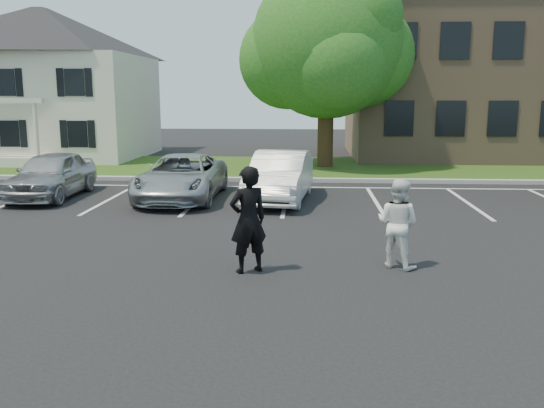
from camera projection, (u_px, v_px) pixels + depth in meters
The scene contains 11 objects.
ground_plane at pixel (269, 284), 10.18m from camera, with size 90.00×90.00×0.00m, color black.
curb at pixel (290, 180), 21.93m from camera, with size 40.00×0.30×0.15m, color gray.
grass_strip at pixel (293, 167), 25.85m from camera, with size 44.00×8.00×0.08m, color #234114.
stall_lines at pixel (330, 196), 18.87m from camera, with size 34.00×5.36×0.01m.
house at pixel (45, 83), 29.82m from camera, with size 10.30×9.22×7.60m.
tree at pixel (329, 46), 25.09m from camera, with size 7.80×7.20×8.80m.
man_black_suit at pixel (248, 220), 10.68m from camera, with size 0.73×0.48×2.02m, color black.
man_white_shirt at pixel (397, 223), 11.03m from camera, with size 0.84×0.66×1.73m, color white.
car_silver_west at pixel (51, 175), 18.51m from camera, with size 1.75×4.36×1.49m, color #9D9DA1.
car_silver_minivan at pixel (182, 177), 18.21m from camera, with size 2.34×5.07×1.41m, color #A4A7AB.
car_white_sedan at pixel (280, 176), 17.95m from camera, with size 1.62×4.66×1.54m, color silver.
Camera 1 is at (0.66, -9.70, 3.32)m, focal length 38.00 mm.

